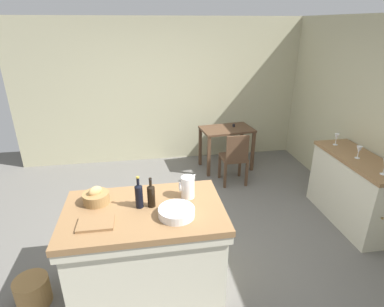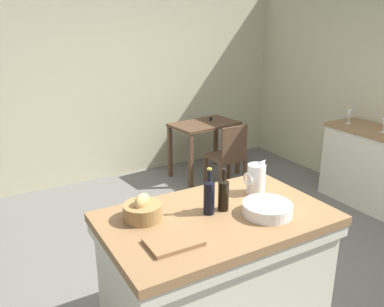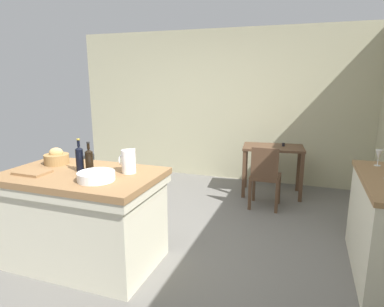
{
  "view_description": "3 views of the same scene",
  "coord_description": "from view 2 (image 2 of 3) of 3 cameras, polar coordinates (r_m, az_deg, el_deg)",
  "views": [
    {
      "loc": [
        -0.42,
        -3.11,
        2.49
      ],
      "look_at": [
        0.19,
        0.52,
        0.93
      ],
      "focal_mm": 28.9,
      "sensor_mm": 36.0,
      "label": 1
    },
    {
      "loc": [
        -1.75,
        -2.58,
        2.11
      ],
      "look_at": [
        0.02,
        0.49,
        0.91
      ],
      "focal_mm": 37.29,
      "sensor_mm": 36.0,
      "label": 2
    },
    {
      "loc": [
        1.51,
        -3.11,
        1.78
      ],
      "look_at": [
        0.25,
        0.46,
        0.91
      ],
      "focal_mm": 30.74,
      "sensor_mm": 36.0,
      "label": 3
    }
  ],
  "objects": [
    {
      "name": "wine_glass_left",
      "position": [
        4.88,
        25.82,
        3.97
      ],
      "size": [
        0.07,
        0.07,
        0.16
      ],
      "color": "white",
      "rests_on": "side_cabinet"
    },
    {
      "name": "wash_bowl",
      "position": [
        2.63,
        10.71,
        -7.78
      ],
      "size": [
        0.32,
        0.32,
        0.08
      ],
      "primitive_type": "cylinder",
      "color": "white",
      "rests_on": "island_table"
    },
    {
      "name": "cutting_board",
      "position": [
        2.29,
        -2.64,
        -12.51
      ],
      "size": [
        0.31,
        0.22,
        0.02
      ],
      "primitive_type": "cube",
      "rotation": [
        0.0,
        0.0,
        -0.01
      ],
      "color": "olive",
      "rests_on": "island_table"
    },
    {
      "name": "writing_desk",
      "position": [
        5.51,
        1.8,
        3.13
      ],
      "size": [
        0.96,
        0.66,
        0.81
      ],
      "color": "#513826",
      "rests_on": "ground"
    },
    {
      "name": "bread_basket",
      "position": [
        2.54,
        -7.09,
        -8.06
      ],
      "size": [
        0.25,
        0.25,
        0.17
      ],
      "color": "olive",
      "rests_on": "island_table"
    },
    {
      "name": "island_table",
      "position": [
        2.82,
        3.4,
        -16.36
      ],
      "size": [
        1.47,
        0.91,
        0.92
      ],
      "color": "olive",
      "rests_on": "ground"
    },
    {
      "name": "wall_back",
      "position": [
        5.53,
        -11.35,
        9.86
      ],
      "size": [
        5.32,
        0.12,
        2.6
      ],
      "primitive_type": "cube",
      "color": "#B7B28E",
      "rests_on": "ground"
    },
    {
      "name": "pitcher",
      "position": [
        2.9,
        9.14,
        -3.55
      ],
      "size": [
        0.17,
        0.13,
        0.26
      ],
      "color": "white",
      "rests_on": "island_table"
    },
    {
      "name": "side_cabinet",
      "position": [
        5.07,
        25.25,
        -2.18
      ],
      "size": [
        0.52,
        1.34,
        0.92
      ],
      "color": "olive",
      "rests_on": "ground"
    },
    {
      "name": "wine_bottle_amber",
      "position": [
        2.56,
        2.45,
        -6.02
      ],
      "size": [
        0.07,
        0.07,
        0.31
      ],
      "color": "black",
      "rests_on": "island_table"
    },
    {
      "name": "wine_glass_middle",
      "position": [
        5.14,
        21.6,
        5.23
      ],
      "size": [
        0.07,
        0.07,
        0.16
      ],
      "color": "white",
      "rests_on": "side_cabinet"
    },
    {
      "name": "ground_plane",
      "position": [
        3.77,
        3.57,
        -15.48
      ],
      "size": [
        6.76,
        6.76,
        0.0
      ],
      "primitive_type": "plane",
      "color": "#66635E"
    },
    {
      "name": "wooden_chair",
      "position": [
        5.05,
        5.21,
        -0.32
      ],
      "size": [
        0.4,
        0.4,
        0.89
      ],
      "color": "#513826",
      "rests_on": "ground"
    },
    {
      "name": "wine_bottle_dark",
      "position": [
        2.62,
        4.53,
        -5.71
      ],
      "size": [
        0.07,
        0.07,
        0.29
      ],
      "color": "black",
      "rests_on": "island_table"
    }
  ]
}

